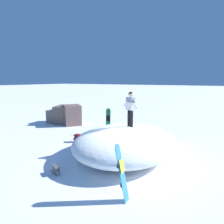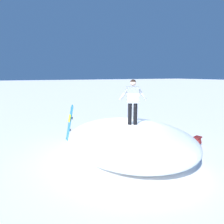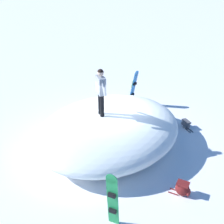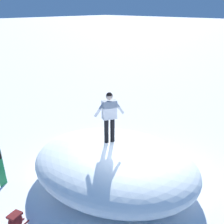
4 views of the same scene
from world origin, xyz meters
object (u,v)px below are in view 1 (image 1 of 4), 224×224
Objects in this scene: snowboard_secondary_upright at (121,172)px; backpack_near at (77,138)px; snowboarder_standing at (130,106)px; snowboard_primary_upright at (108,121)px; backpack_far at (56,170)px.

backpack_near is (-4.75, 3.55, -0.65)m from snowboard_secondary_upright.
snowboarder_standing is 3.97m from snowboard_secondary_upright.
snowboard_secondary_upright is (1.37, -3.43, -1.43)m from snowboarder_standing.
snowboarder_standing reaches higher than snowboard_primary_upright.
snowboard_primary_upright reaches higher than backpack_near.
snowboarder_standing is 0.95× the size of snowboard_primary_upright.
snowboard_primary_upright is at bearing 101.75° from backpack_far.
backpack_far is at bearing -60.91° from backpack_near.
backpack_near is at bearing -108.56° from snowboard_primary_upright.
backpack_far is at bearing -114.39° from snowboarder_standing.
snowboard_primary_upright is 2.67× the size of backpack_near.
snowboarder_standing is 0.95× the size of snowboard_secondary_upright.
backpack_near is 3.88m from backpack_far.
snowboard_primary_upright is 6.99m from snowboard_secondary_upright.
snowboard_primary_upright is 1.01× the size of snowboard_secondary_upright.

